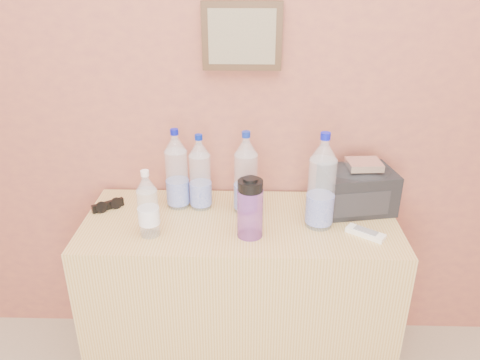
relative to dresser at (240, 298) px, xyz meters
The scene contains 12 objects.
picture_frame 1.05m from the dresser, 90.00° to the left, with size 0.30×0.03×0.25m, color #382311, non-canonical shape.
dresser is the anchor object (origin of this frame).
pet_large_a 0.59m from the dresser, 155.75° to the left, with size 0.09×0.09×0.33m.
pet_large_b 0.55m from the dresser, 146.27° to the left, with size 0.08×0.08×0.31m.
pet_large_c 0.53m from the dresser, 76.23° to the left, with size 0.09×0.09×0.33m.
pet_large_d 0.61m from the dresser, ahead, with size 0.10×0.10×0.37m.
pet_small 0.60m from the dresser, 161.27° to the right, with size 0.07×0.07×0.25m.
nalgene_bottle 0.50m from the dresser, 70.13° to the right, with size 0.09×0.09×0.23m.
sunglasses 0.67m from the dresser, behind, with size 0.13×0.05×0.03m, color black, non-canonical shape.
ac_remote 0.61m from the dresser, 12.00° to the right, with size 0.14×0.04×0.02m, color white.
toiletry_bag 0.67m from the dresser, 13.26° to the left, with size 0.27×0.20×0.19m, color black, non-canonical shape.
foil_packet 0.75m from the dresser, 11.02° to the left, with size 0.13×0.10×0.03m, color silver.
Camera 1 is at (0.06, 0.17, 1.66)m, focal length 35.00 mm.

